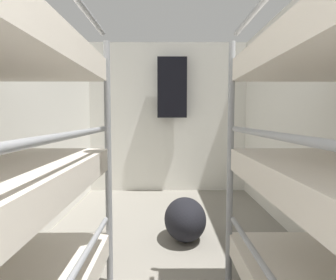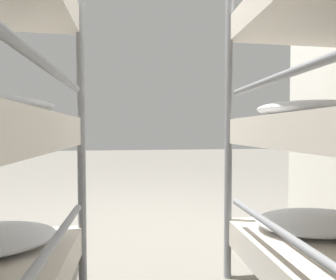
{
  "view_description": "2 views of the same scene",
  "coord_description": "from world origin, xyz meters",
  "views": [
    {
      "loc": [
        -0.02,
        0.29,
        1.16
      ],
      "look_at": [
        -0.0,
        3.13,
        0.94
      ],
      "focal_mm": 32.0,
      "sensor_mm": 36.0,
      "label": 1
    },
    {
      "loc": [
        0.15,
        2.05,
        0.87
      ],
      "look_at": [
        -0.1,
        0.3,
        0.81
      ],
      "focal_mm": 28.0,
      "sensor_mm": 36.0,
      "label": 2
    }
  ],
  "objects": [
    {
      "name": "hanging_coat",
      "position": [
        0.07,
        4.83,
        1.6
      ],
      "size": [
        0.44,
        0.12,
        0.9
      ],
      "color": "black"
    },
    {
      "name": "duffel_bag",
      "position": [
        0.16,
        3.04,
        0.2
      ],
      "size": [
        0.39,
        0.55,
        0.39
      ],
      "color": "black",
      "rests_on": "ground_plane"
    },
    {
      "name": "wall_back",
      "position": [
        0.0,
        4.98,
        1.15
      ],
      "size": [
        2.55,
        0.06,
        2.3
      ],
      "color": "silver",
      "rests_on": "ground_plane"
    }
  ]
}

